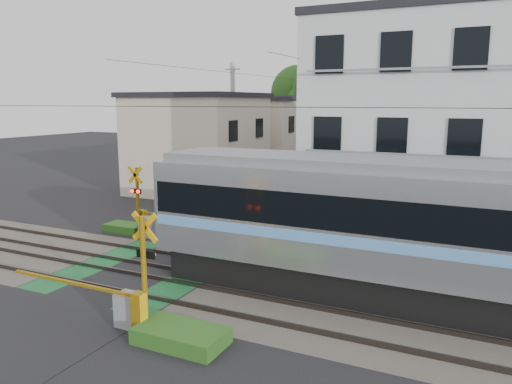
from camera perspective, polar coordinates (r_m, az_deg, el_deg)
The scene contains 11 objects.
ground at distance 17.89m, azimuth -12.90°, elevation -8.78°, with size 120.00×120.00×0.00m, color black.
track_bed at distance 17.88m, azimuth -12.90°, elevation -8.66°, with size 120.00×120.00×0.14m.
crossing_signal_near at distance 13.46m, azimuth -14.09°, elevation -12.10°, with size 4.74×0.65×3.09m.
crossing_signal_far at distance 21.99m, azimuth -12.33°, elevation -3.22°, with size 4.74×0.65×3.09m.
apartment_block at distance 22.75m, azimuth 20.30°, elevation 6.88°, with size 10.20×8.36×9.30m.
houses_row at distance 40.49m, azimuth 10.80°, elevation 6.57°, with size 22.07×31.35×6.80m.
tree_hill at distance 62.35m, azimuth 15.98°, elevation 9.88°, with size 40.00×12.78×11.66m.
catenary at distance 14.12m, azimuth 5.99°, elevation 1.80°, with size 60.00×5.04×7.00m.
utility_poles at distance 38.03m, azimuth 7.78°, elevation 7.69°, with size 7.90×42.00×8.00m.
pedestrian at distance 41.40m, azimuth 10.08°, elevation 3.29°, with size 0.59×0.39×1.62m, color black.
weed_patches at distance 16.77m, azimuth -8.35°, elevation -9.27°, with size 10.25×8.80×0.40m.
Camera 1 is at (10.71, -13.12, 5.78)m, focal length 35.00 mm.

